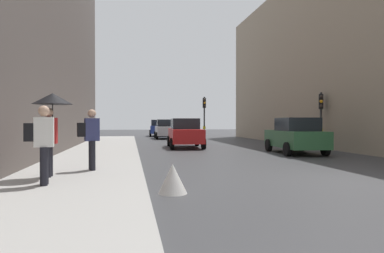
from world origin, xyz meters
name	(u,v)px	position (x,y,z in m)	size (l,w,h in m)	color
ground_plane	(346,181)	(0.00, 0.00, 0.00)	(120.00, 120.00, 0.00)	#38383A
sidewalk_kerb	(95,159)	(-7.02, 6.00, 0.08)	(3.50, 40.00, 0.16)	#A8A5A0
traffic_light_mid_street	(321,110)	(4.96, 9.81, 2.22)	(0.35, 0.45, 3.22)	#2D2D2D
traffic_light_far_median	(204,110)	(0.56, 20.77, 2.53)	(0.25, 0.43, 3.67)	#2D2D2D
car_green_estate	(296,136)	(2.38, 7.70, 0.88)	(2.27, 4.32, 1.76)	#2D6038
car_blue_van	(159,128)	(-2.62, 29.47, 0.88)	(2.20, 4.29, 1.76)	navy
car_silver_hatchback	(166,129)	(-2.42, 23.82, 0.88)	(2.07, 4.23, 1.76)	#BCBCC1
car_red_sedan	(185,133)	(-2.36, 12.60, 0.88)	(2.17, 4.28, 1.76)	red
pedestrian_with_umbrella	(51,111)	(-7.62, 1.05, 1.84)	(1.00, 1.00, 2.14)	black
pedestrian_with_grey_backpack	(90,136)	(-6.78, 2.14, 1.16)	(0.65, 0.43, 1.77)	black
pedestrian_with_black_backpack	(42,140)	(-7.57, -0.16, 1.16)	(0.63, 0.36, 1.77)	black
warning_sign_triangle	(173,179)	(-4.72, -0.81, 0.33)	(0.64, 0.64, 0.65)	silver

